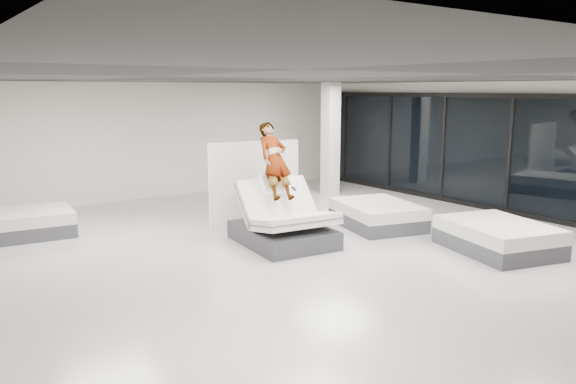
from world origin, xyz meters
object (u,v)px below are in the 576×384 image
object	(u,v)px
hero_bed	(284,224)
divider_panel	(255,184)
flat_bed_right_near	(498,237)
remote	(294,189)
column	(330,139)
flat_bed_right_far	(377,215)
flat_bed_left_far	(23,224)
person	(275,177)

from	to	relation	value
hero_bed	divider_panel	bearing A→B (deg)	78.29
hero_bed	flat_bed_right_near	bearing A→B (deg)	-42.56
remote	column	distance (m)	5.39
remote	divider_panel	xyz separation A→B (m)	(0.11, 1.62, -0.15)
hero_bed	flat_bed_right_far	bearing A→B (deg)	-0.87
flat_bed_right_near	flat_bed_left_far	bearing A→B (deg)	137.86
column	flat_bed_right_near	bearing A→B (deg)	-100.43
flat_bed_right_near	column	size ratio (longest dim) A/B	0.73
hero_bed	column	bearing A→B (deg)	40.94
flat_bed_right_far	column	size ratio (longest dim) A/B	0.71
person	flat_bed_right_near	size ratio (longest dim) A/B	0.72
flat_bed_right_far	divider_panel	bearing A→B (deg)	143.14
hero_bed	flat_bed_right_far	distance (m)	2.51
hero_bed	remote	world-z (taller)	hero_bed
divider_panel	flat_bed_left_far	world-z (taller)	divider_panel
flat_bed_right_far	flat_bed_left_far	world-z (taller)	flat_bed_right_far
person	remote	distance (m)	0.46
divider_panel	flat_bed_right_far	bearing A→B (deg)	-26.40
hero_bed	person	bearing A→B (deg)	84.00
hero_bed	flat_bed_left_far	distance (m)	5.47
person	column	distance (m)	5.27
divider_panel	flat_bed_left_far	bearing A→B (deg)	165.45
hero_bed	remote	distance (m)	0.73
person	column	bearing A→B (deg)	44.41
divider_panel	flat_bed_right_near	xyz separation A→B (m)	(2.66, -4.34, -0.67)
flat_bed_left_far	person	bearing A→B (deg)	-38.83
hero_bed	flat_bed_right_near	size ratio (longest dim) A/B	0.93
person	flat_bed_right_near	xyz separation A→B (m)	(2.95, -3.08, -1.02)
person	flat_bed_left_far	xyz separation A→B (m)	(-4.11, 3.31, -1.03)
remote	flat_bed_left_far	bearing A→B (deg)	145.40
flat_bed_left_far	column	distance (m)	8.34
flat_bed_right_far	person	bearing A→B (deg)	171.31
divider_panel	flat_bed_right_near	size ratio (longest dim) A/B	0.89
remote	flat_bed_right_far	size ratio (longest dim) A/B	0.06
hero_bed	flat_bed_right_far	xyz separation A→B (m)	(2.50, -0.04, -0.13)
remote	flat_bed_right_far	world-z (taller)	remote
flat_bed_right_far	flat_bed_left_far	xyz separation A→B (m)	(-6.57, 3.68, -0.00)
flat_bed_right_far	hero_bed	bearing A→B (deg)	179.13
remote	flat_bed_right_far	xyz separation A→B (m)	(2.28, -0.01, -0.83)
flat_bed_left_far	divider_panel	bearing A→B (deg)	-25.01
hero_bed	divider_panel	distance (m)	1.72
person	remote	xyz separation A→B (m)	(0.18, -0.37, -0.20)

